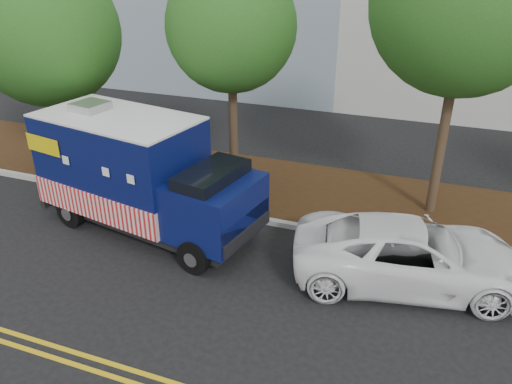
% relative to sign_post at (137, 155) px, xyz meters
% --- Properties ---
extents(ground, '(120.00, 120.00, 0.00)m').
position_rel_sign_post_xyz_m(ground, '(1.86, -1.97, -1.20)').
color(ground, black).
rests_on(ground, ground).
extents(curb, '(120.00, 0.18, 0.15)m').
position_rel_sign_post_xyz_m(curb, '(1.86, -0.57, -1.12)').
color(curb, '#9E9E99').
rests_on(curb, ground).
extents(mulch_strip, '(120.00, 4.00, 0.15)m').
position_rel_sign_post_xyz_m(mulch_strip, '(1.86, 1.53, -1.12)').
color(mulch_strip, black).
rests_on(mulch_strip, ground).
extents(centerline_near, '(120.00, 0.10, 0.01)m').
position_rel_sign_post_xyz_m(centerline_near, '(1.86, -6.42, -1.19)').
color(centerline_near, gold).
rests_on(centerline_near, ground).
extents(centerline_far, '(120.00, 0.10, 0.01)m').
position_rel_sign_post_xyz_m(centerline_far, '(1.86, -6.67, -1.19)').
color(centerline_far, gold).
rests_on(centerline_far, ground).
extents(tree_a, '(4.51, 4.51, 6.77)m').
position_rel_sign_post_xyz_m(tree_a, '(-3.24, 0.65, 3.30)').
color(tree_a, '#38281C').
rests_on(tree_a, ground).
extents(tree_b, '(3.58, 3.58, 6.68)m').
position_rel_sign_post_xyz_m(tree_b, '(2.68, 1.15, 3.67)').
color(tree_b, '#38281C').
rests_on(tree_b, ground).
extents(tree_c, '(4.53, 4.53, 7.99)m').
position_rel_sign_post_xyz_m(tree_c, '(8.52, 1.49, 4.51)').
color(tree_c, '#38281C').
rests_on(tree_c, ground).
extents(sign_post, '(0.06, 0.06, 2.40)m').
position_rel_sign_post_xyz_m(sign_post, '(0.00, 0.00, 0.00)').
color(sign_post, '#473828').
rests_on(sign_post, ground).
extents(food_truck, '(6.43, 3.33, 3.23)m').
position_rel_sign_post_xyz_m(food_truck, '(1.23, -1.83, 0.26)').
color(food_truck, black).
rests_on(food_truck, ground).
extents(white_car, '(5.58, 3.37, 1.45)m').
position_rel_sign_post_xyz_m(white_car, '(8.22, -1.91, -0.47)').
color(white_car, white).
rests_on(white_car, ground).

